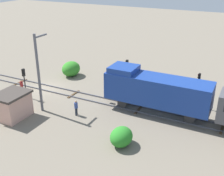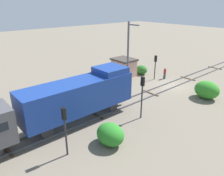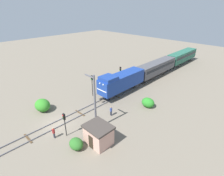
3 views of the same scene
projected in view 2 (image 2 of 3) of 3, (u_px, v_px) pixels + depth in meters
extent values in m
plane|color=#756B5B|center=(171.00, 85.00, 30.44)|extent=(156.96, 156.96, 0.00)
cube|color=#595960|center=(175.00, 86.00, 29.90)|extent=(0.10, 104.64, 0.16)
cube|color=#595960|center=(167.00, 84.00, 30.92)|extent=(0.10, 104.64, 0.16)
cube|color=#4C3823|center=(215.00, 68.00, 38.38)|extent=(2.40, 0.24, 0.09)
cube|color=#4C3823|center=(188.00, 78.00, 33.08)|extent=(2.40, 0.24, 0.09)
cube|color=#4C3823|center=(151.00, 93.00, 27.77)|extent=(2.40, 0.24, 0.09)
cube|color=#4C3823|center=(96.00, 115.00, 22.47)|extent=(2.40, 0.24, 0.09)
cube|color=#4C3823|center=(7.00, 149.00, 17.16)|extent=(2.40, 0.24, 0.09)
cube|color=navy|center=(78.00, 96.00, 20.31)|extent=(2.90, 11.00, 2.90)
cube|color=navy|center=(110.00, 70.00, 22.04)|extent=(2.75, 2.80, 0.60)
cube|color=navy|center=(122.00, 82.00, 23.69)|extent=(2.84, 0.10, 2.84)
cube|color=white|center=(122.00, 84.00, 23.78)|extent=(2.46, 0.06, 0.20)
sphere|color=white|center=(125.00, 74.00, 23.00)|extent=(0.28, 0.28, 0.28)
sphere|color=white|center=(120.00, 72.00, 23.63)|extent=(0.28, 0.28, 0.28)
cylinder|color=#262628|center=(124.00, 97.00, 24.55)|extent=(0.36, 0.50, 0.36)
cylinder|color=#262628|center=(113.00, 106.00, 22.79)|extent=(0.18, 1.10, 1.10)
cylinder|color=#262628|center=(105.00, 102.00, 23.80)|extent=(0.18, 1.10, 1.10)
cylinder|color=#262628|center=(47.00, 132.00, 18.29)|extent=(0.18, 1.10, 1.10)
cylinder|color=#262628|center=(40.00, 125.00, 19.30)|extent=(0.18, 1.10, 1.10)
cylinder|color=#262628|center=(155.00, 68.00, 32.20)|extent=(0.14, 0.14, 3.64)
cube|color=black|center=(156.00, 59.00, 31.70)|extent=(0.32, 0.24, 0.90)
sphere|color=red|center=(156.00, 57.00, 31.68)|extent=(0.16, 0.16, 0.16)
sphere|color=#3C3306|center=(156.00, 59.00, 31.79)|extent=(0.16, 0.16, 0.16)
sphere|color=black|center=(156.00, 60.00, 31.89)|extent=(0.16, 0.16, 0.16)
cylinder|color=#262628|center=(142.00, 98.00, 21.17)|extent=(0.14, 0.14, 4.32)
cube|color=black|center=(143.00, 81.00, 20.55)|extent=(0.32, 0.24, 0.90)
sphere|color=#390606|center=(144.00, 78.00, 20.53)|extent=(0.16, 0.16, 0.16)
sphere|color=#3C3306|center=(144.00, 81.00, 20.64)|extent=(0.16, 0.16, 0.16)
sphere|color=green|center=(144.00, 84.00, 20.74)|extent=(0.16, 0.16, 0.16)
cylinder|color=#262628|center=(66.00, 132.00, 15.93)|extent=(0.14, 0.14, 3.97)
cube|color=black|center=(64.00, 114.00, 15.37)|extent=(0.32, 0.24, 0.90)
sphere|color=#390606|center=(65.00, 110.00, 15.36)|extent=(0.16, 0.16, 0.16)
sphere|color=#3C3306|center=(66.00, 113.00, 15.46)|extent=(0.16, 0.16, 0.16)
sphere|color=green|center=(66.00, 117.00, 15.56)|extent=(0.16, 0.16, 0.16)
cylinder|color=#262B38|center=(165.00, 76.00, 32.94)|extent=(0.15, 0.15, 0.85)
cylinder|color=#262B38|center=(164.00, 76.00, 33.08)|extent=(0.15, 0.15, 0.85)
cylinder|color=maroon|center=(165.00, 71.00, 32.74)|extent=(0.38, 0.38, 0.62)
sphere|color=tan|center=(165.00, 69.00, 32.58)|extent=(0.23, 0.23, 0.23)
cylinder|color=#262B38|center=(111.00, 87.00, 28.56)|extent=(0.15, 0.15, 0.85)
cylinder|color=#262B38|center=(110.00, 87.00, 28.70)|extent=(0.15, 0.15, 0.85)
cylinder|color=#33478C|center=(110.00, 82.00, 28.36)|extent=(0.38, 0.38, 0.62)
sphere|color=tan|center=(110.00, 79.00, 28.20)|extent=(0.23, 0.23, 0.23)
cylinder|color=#595960|center=(128.00, 53.00, 30.18)|extent=(0.28, 0.28, 8.50)
cube|color=#595960|center=(134.00, 25.00, 28.13)|extent=(1.80, 0.16, 0.16)
cube|color=#D19E8C|center=(124.00, 68.00, 34.08)|extent=(3.20, 2.60, 2.50)
cube|color=#3F3833|center=(124.00, 59.00, 33.57)|extent=(3.50, 2.90, 0.24)
cube|color=#2D2319|center=(130.00, 68.00, 34.99)|extent=(0.80, 0.06, 1.90)
ellipsoid|color=#298026|center=(54.00, 91.00, 26.42)|extent=(2.35, 1.92, 1.71)
ellipsoid|color=#297E26|center=(110.00, 134.00, 17.60)|extent=(2.47, 2.02, 1.80)
ellipsoid|color=#2C6826|center=(141.00, 70.00, 34.98)|extent=(1.99, 1.63, 1.45)
ellipsoid|color=#318526|center=(207.00, 90.00, 26.08)|extent=(2.93, 2.40, 2.13)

